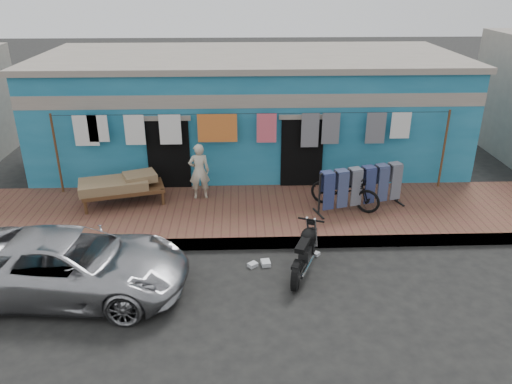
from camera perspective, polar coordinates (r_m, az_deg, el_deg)
name	(u,v)px	position (r m, az deg, el deg)	size (l,w,h in m)	color
ground	(260,289)	(9.69, 0.44, -11.07)	(80.00, 80.00, 0.00)	black
sidewalk	(255,214)	(12.21, -0.17, -2.50)	(28.00, 3.00, 0.25)	brown
curb	(257,243)	(10.93, 0.09, -5.88)	(28.00, 0.10, 0.25)	gray
building	(250,110)	(15.42, -0.68, 9.35)	(12.20, 5.20, 3.36)	#1B678A
clothesline	(237,132)	(12.74, -2.14, 6.87)	(10.06, 0.06, 2.10)	brown
car	(70,264)	(9.88, -20.45, -7.70)	(2.01, 4.41, 1.24)	#AEAFB3
seated_person	(199,171)	(12.58, -6.51, 2.36)	(0.52, 0.35, 1.44)	beige
bicycle	(345,187)	(12.20, 10.18, 0.62)	(0.61, 1.73, 1.12)	black
motorcycle	(305,251)	(9.97, 5.58, -6.70)	(1.08, 1.63, 0.99)	black
charpoy	(123,190)	(12.77, -14.92, 0.20)	(2.25, 1.47, 0.70)	brown
jeans_rack	(361,188)	(12.24, 11.88, 0.50)	(2.33, 1.09, 1.10)	black
litter_a	(253,265)	(10.34, -0.38, -8.32)	(0.18, 0.14, 0.08)	silver
litter_b	(316,254)	(10.79, 6.92, -7.05)	(0.14, 0.11, 0.07)	silver
litter_c	(266,263)	(10.39, 1.11, -8.11)	(0.23, 0.18, 0.09)	silver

